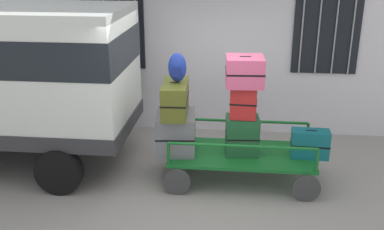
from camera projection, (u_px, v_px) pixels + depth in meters
name	position (u px, v px, depth m)	size (l,w,h in m)	color
ground_plane	(195.00, 181.00, 7.09)	(40.00, 40.00, 0.00)	gray
building_wall	(208.00, 3.00, 8.42)	(12.00, 0.38, 5.00)	silver
luggage_cart	(241.00, 158.00, 7.03)	(2.30, 1.19, 0.46)	#146023
cart_railing	(242.00, 135.00, 6.90)	(2.18, 1.05, 0.36)	#146023
suitcase_left_bottom	(176.00, 132.00, 7.02)	(0.66, 0.79, 0.62)	slate
suitcase_left_middle	(175.00, 99.00, 6.77)	(0.42, 0.85, 0.51)	#4C5119
suitcase_midleft_bottom	(242.00, 135.00, 6.89)	(0.54, 0.45, 0.60)	#194C28
suitcase_midleft_middle	(243.00, 102.00, 6.68)	(0.41, 0.30, 0.49)	#B21E1E
suitcase_midleft_top	(245.00, 71.00, 6.57)	(0.59, 0.57, 0.44)	#CC4C72
suitcase_center_bottom	(310.00, 144.00, 6.80)	(0.59, 0.30, 0.44)	#0F5960
backpack	(177.00, 68.00, 6.63)	(0.27, 0.22, 0.44)	navy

